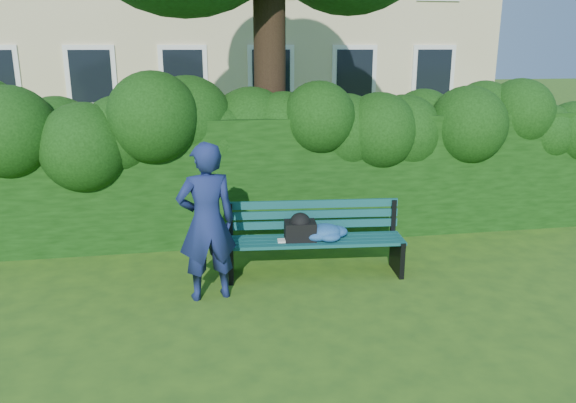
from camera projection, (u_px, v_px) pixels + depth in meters
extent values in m
plane|color=#2F5419|center=(297.00, 294.00, 6.46)|extent=(80.00, 80.00, 0.00)
cube|color=white|center=(91.00, 76.00, 14.78)|extent=(1.30, 0.08, 1.60)
cube|color=black|center=(91.00, 76.00, 14.75)|extent=(1.05, 0.04, 1.35)
cube|color=white|center=(183.00, 75.00, 15.19)|extent=(1.30, 0.08, 1.60)
cube|color=black|center=(183.00, 75.00, 15.15)|extent=(1.05, 0.04, 1.35)
cube|color=white|center=(271.00, 75.00, 15.60)|extent=(1.30, 0.08, 1.60)
cube|color=black|center=(271.00, 75.00, 15.56)|extent=(1.05, 0.04, 1.35)
cube|color=white|center=(354.00, 74.00, 16.01)|extent=(1.30, 0.08, 1.60)
cube|color=black|center=(355.00, 74.00, 15.97)|extent=(1.05, 0.04, 1.35)
cube|color=white|center=(433.00, 73.00, 16.42)|extent=(1.30, 0.08, 1.60)
cube|color=black|center=(434.00, 73.00, 16.38)|extent=(1.05, 0.04, 1.35)
cube|color=black|center=(269.00, 176.00, 8.31)|extent=(10.00, 1.00, 1.80)
cylinder|color=black|center=(270.00, 63.00, 8.30)|extent=(0.47, 0.47, 5.04)
cube|color=#0D4045|center=(317.00, 246.00, 6.74)|extent=(2.18, 0.30, 0.04)
cube|color=#0D4045|center=(316.00, 242.00, 6.85)|extent=(2.18, 0.30, 0.04)
cube|color=#0D4045|center=(315.00, 239.00, 6.97)|extent=(2.18, 0.30, 0.04)
cube|color=#0D4045|center=(313.00, 236.00, 7.08)|extent=(2.18, 0.30, 0.04)
cube|color=#0D4045|center=(313.00, 224.00, 7.12)|extent=(2.18, 0.23, 0.10)
cube|color=#0D4045|center=(313.00, 214.00, 7.10)|extent=(2.18, 0.23, 0.10)
cube|color=#0D4045|center=(313.00, 204.00, 7.08)|extent=(2.18, 0.23, 0.10)
cube|color=black|center=(231.00, 261.00, 6.89)|extent=(0.11, 0.50, 0.44)
cube|color=black|center=(230.00, 221.00, 7.02)|extent=(0.07, 0.07, 0.45)
cube|color=black|center=(230.00, 245.00, 6.78)|extent=(0.10, 0.42, 0.05)
cube|color=black|center=(397.00, 255.00, 7.06)|extent=(0.11, 0.50, 0.44)
cube|color=black|center=(393.00, 217.00, 7.19)|extent=(0.07, 0.07, 0.45)
cube|color=black|center=(399.00, 240.00, 6.95)|extent=(0.10, 0.42, 0.05)
cube|color=white|center=(285.00, 241.00, 6.82)|extent=(0.19, 0.15, 0.02)
cube|color=black|center=(300.00, 231.00, 6.86)|extent=(0.40, 0.31, 0.23)
imported|color=navy|center=(207.00, 222.00, 6.17)|extent=(0.72, 0.53, 1.79)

